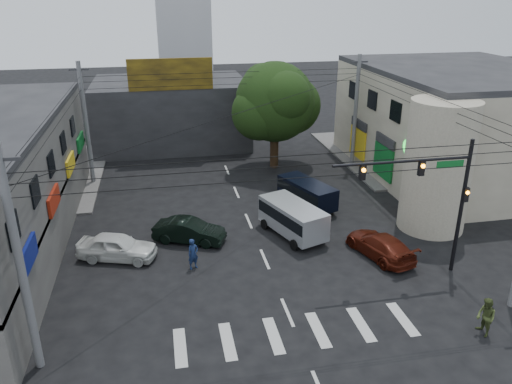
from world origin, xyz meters
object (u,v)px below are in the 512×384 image
object	(u,v)px
street_tree	(275,102)
utility_pole_far_right	(355,112)
utility_pole_near_left	(20,264)
maroon_sedan	(380,245)
traffic_officer	(193,254)
navy_van	(307,195)
pedestrian_olive	(486,317)
utility_pole_far_left	(86,125)
dark_sedan	(189,231)
traffic_gantry	(434,188)
silver_minivan	(293,220)
white_compact	(117,247)

from	to	relation	value
street_tree	utility_pole_far_right	world-z (taller)	utility_pole_far_right
utility_pole_near_left	utility_pole_far_right	world-z (taller)	same
maroon_sedan	traffic_officer	bearing A→B (deg)	-19.80
navy_van	pedestrian_olive	size ratio (longest dim) A/B	2.76
utility_pole_far_left	traffic_officer	world-z (taller)	utility_pole_far_left
utility_pole_near_left	maroon_sedan	world-z (taller)	utility_pole_near_left
utility_pole_far_right	dark_sedan	world-z (taller)	utility_pole_far_right
navy_van	pedestrian_olive	world-z (taller)	navy_van
traffic_gantry	silver_minivan	size ratio (longest dim) A/B	1.42
white_compact	navy_van	size ratio (longest dim) A/B	0.95
white_compact	dark_sedan	bearing A→B (deg)	-54.88
silver_minivan	traffic_officer	bearing A→B (deg)	93.51
silver_minivan	pedestrian_olive	xyz separation A→B (m)	(5.64, -10.69, -0.12)
white_compact	utility_pole_far_right	bearing A→B (deg)	-38.46
white_compact	utility_pole_near_left	bearing A→B (deg)	-179.64
maroon_sedan	silver_minivan	size ratio (longest dim) A/B	0.97
traffic_gantry	pedestrian_olive	distance (m)	6.49
utility_pole_far_right	traffic_officer	world-z (taller)	utility_pole_far_right
dark_sedan	silver_minivan	world-z (taller)	silver_minivan
street_tree	utility_pole_far_right	distance (m)	6.63
traffic_gantry	dark_sedan	xyz separation A→B (m)	(-11.74, 5.91, -4.14)
utility_pole_far_left	pedestrian_olive	xyz separation A→B (m)	(18.39, -22.16, -3.72)
street_tree	navy_van	bearing A→B (deg)	-88.09
maroon_sedan	traffic_officer	distance (m)	10.31
silver_minivan	navy_van	world-z (taller)	silver_minivan
street_tree	traffic_gantry	xyz separation A→B (m)	(3.82, -18.00, -0.64)
traffic_gantry	maroon_sedan	distance (m)	4.91
utility_pole_far_left	traffic_officer	distance (m)	16.07
utility_pole_far_right	pedestrian_olive	xyz separation A→B (m)	(-2.61, -22.16, -3.72)
utility_pole_far_left	traffic_officer	size ratio (longest dim) A/B	5.39
utility_pole_far_left	silver_minivan	size ratio (longest dim) A/B	1.82
white_compact	pedestrian_olive	bearing A→B (deg)	-104.00
utility_pole_near_left	utility_pole_far_left	bearing A→B (deg)	90.00
street_tree	utility_pole_far_left	world-z (taller)	utility_pole_far_left
traffic_gantry	navy_van	size ratio (longest dim) A/B	1.47
street_tree	navy_van	xyz separation A→B (m)	(0.29, -8.58, -4.56)
street_tree	silver_minivan	world-z (taller)	street_tree
utility_pole_far_right	utility_pole_near_left	bearing A→B (deg)	-135.69
maroon_sedan	utility_pole_near_left	bearing A→B (deg)	2.49
pedestrian_olive	traffic_gantry	bearing A→B (deg)	179.75
traffic_gantry	dark_sedan	bearing A→B (deg)	153.28
utility_pole_far_right	maroon_sedan	world-z (taller)	utility_pole_far_right
street_tree	dark_sedan	bearing A→B (deg)	-123.22
traffic_officer	street_tree	bearing A→B (deg)	35.49
street_tree	maroon_sedan	world-z (taller)	street_tree
utility_pole_near_left	dark_sedan	distance (m)	12.13
street_tree	white_compact	size ratio (longest dim) A/B	1.88
silver_minivan	pedestrian_olive	size ratio (longest dim) A/B	2.86
dark_sedan	pedestrian_olive	world-z (taller)	pedestrian_olive
traffic_gantry	navy_van	world-z (taller)	traffic_gantry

